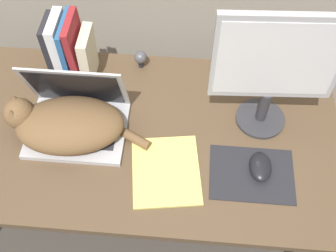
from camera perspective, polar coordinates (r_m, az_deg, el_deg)
name	(u,v)px	position (r m, az deg, el deg)	size (l,w,h in m)	color
desk	(122,143)	(1.49, -6.25, -2.27)	(1.48, 0.71, 0.76)	brown
laptop	(77,117)	(1.43, -12.22, 1.16)	(0.33, 0.25, 0.25)	#B7B7BC
cat	(65,124)	(1.40, -13.74, 0.27)	(0.48, 0.26, 0.15)	brown
external_monitor	(276,68)	(1.29, 14.36, 7.63)	(0.38, 0.17, 0.46)	#333338
mousepad	(252,174)	(1.36, 11.27, -6.39)	(0.27, 0.20, 0.00)	#232328
computer_mouse	(260,167)	(1.36, 12.42, -5.40)	(0.07, 0.11, 0.04)	black
book_row	(70,51)	(1.53, -13.09, 9.87)	(0.15, 0.16, 0.26)	#232328
notepad	(166,171)	(1.34, -0.28, -6.09)	(0.25, 0.28, 0.01)	#E5DB6B
webcam	(140,58)	(1.58, -3.75, 9.21)	(0.05, 0.05, 0.07)	#232328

